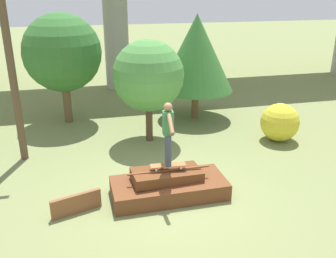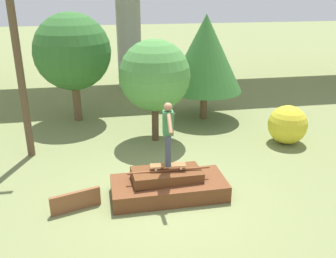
% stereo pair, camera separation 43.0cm
% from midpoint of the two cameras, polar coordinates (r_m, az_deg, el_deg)
% --- Properties ---
extents(ground_plane, '(80.00, 80.00, 0.00)m').
position_cam_midpoint_polar(ground_plane, '(8.71, 1.56, -10.10)').
color(ground_plane, olive).
extents(scrap_pile, '(2.60, 1.18, 0.67)m').
position_cam_midpoint_polar(scrap_pile, '(8.59, 1.52, -8.64)').
color(scrap_pile, brown).
rests_on(scrap_pile, ground_plane).
extents(scrap_plank_loose, '(1.05, 0.41, 0.42)m').
position_cam_midpoint_polar(scrap_plank_loose, '(8.30, -12.43, -10.68)').
color(scrap_plank_loose, brown).
rests_on(scrap_plank_loose, ground_plane).
extents(skateboard, '(0.81, 0.27, 0.09)m').
position_cam_midpoint_polar(skateboard, '(8.41, 1.47, -5.56)').
color(skateboard, brown).
rests_on(skateboard, scrap_pile).
extents(skater, '(0.23, 1.14, 1.45)m').
position_cam_midpoint_polar(skater, '(8.07, 1.53, -0.21)').
color(skater, '#383D4C').
rests_on(skater, skateboard).
extents(utility_pole, '(1.30, 0.20, 6.58)m').
position_cam_midpoint_polar(utility_pole, '(10.38, -21.27, 13.63)').
color(utility_pole, brown).
rests_on(utility_pole, ground_plane).
extents(tree_behind_left, '(2.10, 2.10, 3.10)m').
position_cam_midpoint_polar(tree_behind_left, '(11.04, -0.92, 8.13)').
color(tree_behind_left, '#4C3823').
rests_on(tree_behind_left, ground_plane).
extents(tree_behind_right, '(2.59, 2.59, 3.72)m').
position_cam_midpoint_polar(tree_behind_right, '(13.15, -13.46, 11.35)').
color(tree_behind_right, brown).
rests_on(tree_behind_right, ground_plane).
extents(tree_mid_back, '(2.59, 2.59, 3.64)m').
position_cam_midpoint_polar(tree_mid_back, '(13.05, 6.69, 11.38)').
color(tree_mid_back, brown).
rests_on(tree_mid_back, ground_plane).
extents(bush_yellow_flowering, '(1.17, 1.17, 1.17)m').
position_cam_midpoint_polar(bush_yellow_flowering, '(11.87, 18.74, 0.62)').
color(bush_yellow_flowering, gold).
rests_on(bush_yellow_flowering, ground_plane).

